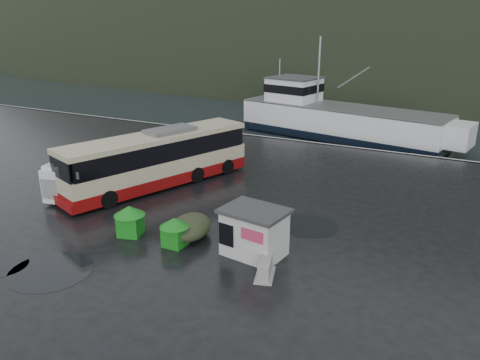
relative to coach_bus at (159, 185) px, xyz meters
The scene contains 15 objects.
ground 6.14m from the coach_bus, 50.03° to the right, with size 160.00×160.00×0.00m, color black.
harbor_water 105.37m from the coach_bus, 87.86° to the left, with size 300.00×180.00×0.02m, color black.
quay_edge 15.80m from the coach_bus, 75.55° to the left, with size 160.00×0.60×1.50m, color #999993.
headland 245.69m from the coach_bus, 86.75° to the left, with size 780.00×540.00×570.00m, color black.
coach_bus is the anchor object (origin of this frame).
white_van 4.73m from the coach_bus, 139.28° to the right, with size 1.99×5.76×2.41m, color white, non-canonical shape.
waste_bin_left 7.44m from the coach_bus, 64.74° to the right, with size 1.13×1.13×1.58m, color #16811B, non-canonical shape.
waste_bin_right 8.89m from the coach_bus, 48.69° to the right, with size 1.04×1.04×1.45m, color #16811B, non-canonical shape.
dome_tent 8.19m from the coach_bus, 42.75° to the right, with size 1.99×2.79×1.09m, color #313822, non-canonical shape.
ticket_kiosk 11.25m from the coach_bus, 30.74° to the right, with size 2.91×2.20×2.27m, color silver, non-canonical shape.
jersey_barrier_a 11.84m from the coach_bus, 29.63° to the right, with size 0.82×1.64×0.82m, color #999993, non-canonical shape.
jersey_barrier_b 13.15m from the coach_bus, 33.80° to the right, with size 0.76×1.52×0.76m, color #999993, non-canonical shape.
jersey_barrier_c 11.74m from the coach_bus, 27.29° to the right, with size 0.71×1.43×0.71m, color #999993, non-canonical shape.
fishing_trawler 24.35m from the coach_bus, 76.63° to the left, with size 25.18×5.53×10.07m, color white, non-canonical shape.
puddles 9.42m from the coach_bus, 58.34° to the right, with size 13.39×12.98×0.01m.
Camera 1 is at (14.03, -18.76, 10.50)m, focal length 35.00 mm.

